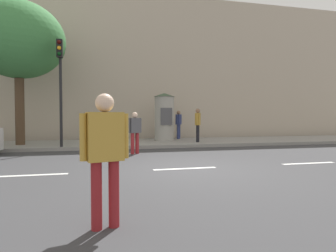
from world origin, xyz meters
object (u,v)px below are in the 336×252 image
Objects in this scene: street_tree at (19,41)px; pedestrian_in_light_jacket at (179,122)px; traffic_light at (60,76)px; pedestrian_in_dark_shirt at (105,148)px; poster_column at (164,116)px; pedestrian_with_bag at (198,122)px; pedestrian_in_red_top at (135,130)px; pedestrian_with_backpack at (107,124)px.

pedestrian_in_light_jacket is (8.02, 1.74, -3.79)m from street_tree.
pedestrian_in_light_jacket is (6.06, 3.16, -2.07)m from traffic_light.
pedestrian_in_light_jacket is at bearing 70.65° from pedestrian_in_dark_shirt.
street_tree is (-6.97, -0.81, 3.46)m from poster_column.
traffic_light is 6.84m from pedestrian_with_bag.
street_tree is 3.71× the size of pedestrian_in_dark_shirt.
pedestrian_in_red_top is (2.96, -1.81, -2.24)m from traffic_light.
poster_column is at bearing -20.22° from pedestrian_with_backpack.
pedestrian_in_dark_shirt is (1.77, -9.03, -2.13)m from traffic_light.
street_tree is 9.05m from pedestrian_in_light_jacket.
pedestrian_in_red_top is at bearing -33.26° from street_tree.
pedestrian_in_red_top is 7.32m from pedestrian_in_dark_shirt.
street_tree is 4.02× the size of pedestrian_in_red_top.
poster_column reaches higher than pedestrian_in_red_top.
pedestrian_with_bag is at bearing 8.15° from traffic_light.
pedestrian_in_dark_shirt is 1.07× the size of pedestrian_in_light_jacket.
traffic_light is 2.80× the size of pedestrian_in_red_top.
poster_column reaches higher than pedestrian_in_light_jacket.
traffic_light is at bearing -171.85° from pedestrian_with_bag.
pedestrian_with_bag is at bearing -79.62° from pedestrian_in_light_jacket.
street_tree is 5.87m from pedestrian_with_backpack.
poster_column is (5.00, 2.23, -1.74)m from traffic_light.
pedestrian_in_red_top is at bearing -142.07° from pedestrian_with_bag.
street_tree is 9.24m from pedestrian_with_bag.
pedestrian_in_red_top is 0.95× the size of pedestrian_with_bag.
pedestrian_in_dark_shirt reaches higher than pedestrian_in_red_top.
pedestrian_in_red_top is 1.08× the size of pedestrian_with_backpack.
pedestrian_in_light_jacket is at bearing 58.07° from pedestrian_in_red_top.
poster_column is 1.71× the size of pedestrian_with_backpack.
pedestrian_with_backpack is at bearing 88.99° from pedestrian_in_dark_shirt.
street_tree is at bearing 176.63° from pedestrian_with_bag.
traffic_light is 2.98m from street_tree.
poster_column is 1.58× the size of pedestrian_in_red_top.
pedestrian_in_light_jacket is (4.06, -0.18, 0.09)m from pedestrian_with_backpack.
traffic_light reaches higher than pedestrian_in_dark_shirt.
pedestrian_in_light_jacket is at bearing 12.24° from street_tree.
pedestrian_with_bag is at bearing -28.35° from pedestrian_with_backpack.
street_tree is 4.34× the size of pedestrian_with_backpack.
street_tree is at bearing -173.38° from poster_column.
street_tree is 3.82× the size of pedestrian_with_bag.
pedestrian_in_light_jacket is (-0.41, 2.24, -0.05)m from pedestrian_with_bag.
traffic_light reaches higher than poster_column.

